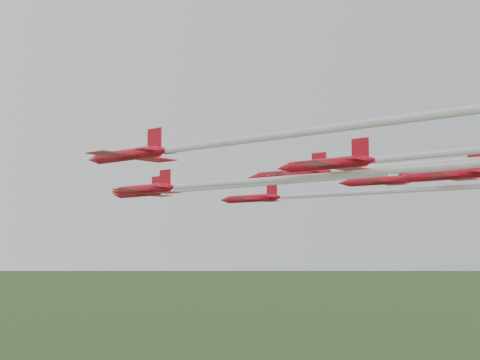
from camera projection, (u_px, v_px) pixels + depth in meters
jet_lead at (185, 189)px, 88.84m from camera, size 13.11×46.01×2.71m
jet_row2_left at (251, 181)px, 66.51m from camera, size 18.69×59.13×2.54m
jet_row2_right at (312, 195)px, 86.94m from camera, size 15.04×45.49×2.58m
jet_row3_left at (242, 140)px, 53.33m from camera, size 17.41×56.00×2.66m
jet_row3_mid at (438, 163)px, 67.47m from camera, size 21.71×67.33×2.87m
jet_row3_right at (476, 175)px, 85.69m from camera, size 20.63×55.09×2.83m
jet_row4_left at (471, 151)px, 50.70m from camera, size 15.40×52.67×2.49m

